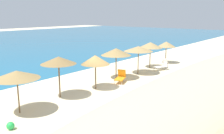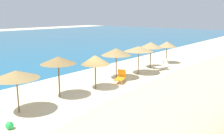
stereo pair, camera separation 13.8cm
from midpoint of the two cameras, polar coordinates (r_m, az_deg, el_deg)
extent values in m
plane|color=beige|center=(18.10, -1.89, -5.35)|extent=(160.00, 160.00, 0.00)
cylinder|color=brown|center=(14.66, -21.20, -6.03)|extent=(0.08, 0.08, 2.14)
cone|color=#9E7F4C|center=(14.36, -21.55, -1.67)|extent=(2.52, 2.52, 0.45)
cylinder|color=brown|center=(16.57, -12.37, -2.91)|extent=(0.09, 0.09, 2.43)
cone|color=olive|center=(16.29, -12.57, 1.54)|extent=(2.33, 2.33, 0.49)
cylinder|color=brown|center=(18.17, -4.06, -2.01)|extent=(0.10, 0.10, 2.01)
cone|color=olive|center=(17.92, -4.11, 1.70)|extent=(2.12, 2.12, 0.68)
cylinder|color=brown|center=(20.92, 0.76, 0.18)|extent=(0.08, 0.08, 2.20)
cone|color=#9E7F4C|center=(20.70, 0.77, 3.57)|extent=(2.56, 2.56, 0.60)
cylinder|color=brown|center=(22.81, 5.93, 1.20)|extent=(0.07, 0.07, 2.28)
cone|color=tan|center=(22.61, 6.00, 4.24)|extent=(2.67, 2.67, 0.47)
cylinder|color=brown|center=(25.61, 8.67, 2.27)|extent=(0.08, 0.08, 2.23)
cone|color=tan|center=(25.42, 8.76, 5.07)|extent=(2.42, 2.42, 0.59)
cylinder|color=brown|center=(28.42, 12.27, 2.89)|extent=(0.09, 0.09, 2.02)
cone|color=tan|center=(28.26, 12.37, 5.21)|extent=(2.07, 2.07, 0.60)
cube|color=white|center=(24.83, 11.00, 0.03)|extent=(1.50, 1.04, 0.07)
cube|color=white|center=(25.18, 12.13, 1.07)|extent=(0.40, 0.63, 0.78)
cylinder|color=silver|center=(24.67, 9.58, -0.42)|extent=(0.04, 0.04, 0.29)
cylinder|color=silver|center=(24.30, 10.35, -0.64)|extent=(0.04, 0.04, 0.29)
cylinder|color=silver|center=(25.43, 11.59, -0.12)|extent=(0.04, 0.04, 0.29)
cylinder|color=silver|center=(25.07, 12.36, -0.33)|extent=(0.04, 0.04, 0.29)
cube|color=orange|center=(19.82, 1.66, -2.73)|extent=(1.40, 1.08, 0.07)
cube|color=orange|center=(20.29, 2.09, -1.43)|extent=(0.47, 0.70, 0.64)
cylinder|color=silver|center=(19.46, 0.45, -3.60)|extent=(0.04, 0.04, 0.32)
cylinder|color=silver|center=(19.31, 2.06, -3.73)|extent=(0.04, 0.04, 0.32)
cylinder|color=silver|center=(20.44, 1.28, -2.83)|extent=(0.04, 0.04, 0.32)
cylinder|color=silver|center=(20.30, 2.81, -2.94)|extent=(0.04, 0.04, 0.32)
sphere|color=green|center=(13.08, -22.81, -12.49)|extent=(0.38, 0.38, 0.38)
camera|label=1|loc=(0.07, -90.20, -0.04)|focal=39.35mm
camera|label=2|loc=(0.07, 89.80, 0.04)|focal=39.35mm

